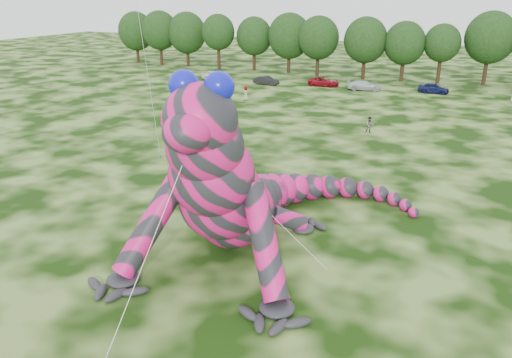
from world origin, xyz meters
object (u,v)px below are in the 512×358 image
Objects in this scene: tree_0 at (136,37)px; tree_2 at (187,39)px; tree_4 at (254,44)px; spectator_1 at (370,125)px; tree_5 at (289,43)px; car_0 at (215,75)px; inflatable_gecko at (240,152)px; car_2 at (324,82)px; tree_7 at (365,48)px; tree_6 at (318,46)px; tree_9 at (441,54)px; spectator_4 at (246,93)px; tree_10 at (489,49)px; tree_1 at (160,38)px; tree_8 at (404,52)px; car_4 at (434,88)px; car_3 at (364,85)px; tree_3 at (218,42)px; car_1 at (266,80)px.

tree_2 is at bearing -2.34° from tree_0.
spectator_1 is (26.98, -33.65, -3.74)m from tree_4.
car_0 is (-7.79, -11.89, -4.16)m from tree_5.
tree_2 is (-38.23, 58.62, -0.15)m from inflatable_gecko.
inflatable_gecko is 4.36× the size of car_2.
tree_7 reaches higher than tree_4.
tree_6 is 1.09× the size of tree_9.
tree_10 is at bearing -167.33° from spectator_4.
tree_8 is at bearing -1.38° from tree_1.
tree_0 is 31.44m from tree_5.
tree_8 is 1.96× the size of car_2.
tree_2 is 0.98× the size of tree_5.
tree_0 is 6.03× the size of spectator_1.
inflatable_gecko is 2.03× the size of tree_1.
tree_10 reaches higher than tree_8.
spectator_4 is at bearing 130.17° from car_4.
spectator_4 is at bearing -96.68° from tree_6.
tree_7 is (-5.29, 56.67, -0.24)m from inflatable_gecko.
car_4 is (49.57, -9.16, -4.22)m from tree_1.
tree_8 is (5.86, 0.18, -0.27)m from tree_7.
tree_5 is at bearing 41.33° from car_2.
tree_0 is 1.05× the size of tree_4.
car_4 is 24.14m from spectator_1.
car_3 is (-3.67, -9.61, -3.80)m from tree_8.
tree_7 is at bearing -1.87° from tree_1.
tree_4 is (18.71, 0.66, -0.38)m from tree_1.
spectator_4 is (2.96, -24.00, -4.01)m from tree_5.
inflatable_gecko is at bearing -95.85° from tree_9.
tree_5 is at bearing 177.42° from tree_9.
spectator_1 is (-3.72, -32.28, -3.55)m from tree_9.
tree_5 reaches higher than tree_3.
inflatable_gecko is 2.09× the size of tree_0.
tree_2 reaches higher than tree_4.
spectator_4 reaches higher than car_3.
car_4 is (0.15, -8.45, -3.65)m from tree_9.
tree_2 is 0.92× the size of tree_10.
car_3 is 1.15× the size of car_4.
car_4 is at bearing -174.47° from spectator_4.
spectator_1 is (5.23, -22.31, 0.11)m from car_3.
tree_3 is 12.67m from tree_5.
car_2 is at bearing -67.76° from car_1.
tree_6 reaches higher than car_4.
car_2 is (3.56, -8.36, -4.11)m from tree_6.
tree_6 reaches higher than car_2.
car_0 is at bearing 95.26° from car_2.
car_2 is (-9.20, 48.19, -4.34)m from inflatable_gecko.
tree_0 is at bearing 169.21° from tree_1.
tree_8 is at bearing -63.46° from car_0.
tree_0 is 2.35× the size of car_4.
inflatable_gecko reaches higher than tree_1.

